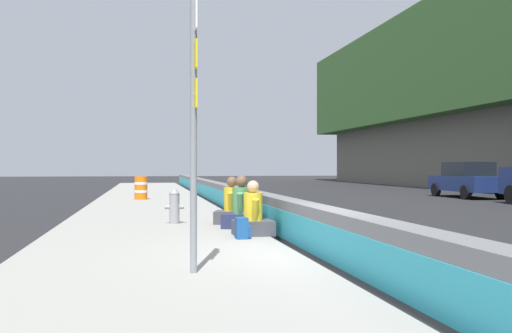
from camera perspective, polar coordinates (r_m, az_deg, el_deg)
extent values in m
plane|color=#232326|center=(9.42, 7.14, -9.23)|extent=(160.00, 160.00, 0.00)
cube|color=gray|center=(8.97, -9.42, -9.25)|extent=(80.00, 4.40, 0.14)
cube|color=slate|center=(9.36, 7.14, -6.66)|extent=(76.00, 0.44, 0.85)
cube|color=teal|center=(9.30, 5.81, -6.97)|extent=(74.48, 0.01, 0.54)
cylinder|color=gray|center=(7.62, -6.08, 3.22)|extent=(0.09, 0.09, 3.60)
cube|color=white|center=(7.85, -5.93, 14.22)|extent=(0.44, 0.02, 0.36)
cube|color=black|center=(7.85, -5.83, 14.22)|extent=(0.30, 0.01, 0.10)
cube|color=yellow|center=(7.74, -5.93, 10.63)|extent=(0.44, 0.02, 0.36)
cube|color=black|center=(7.74, -5.83, 10.63)|extent=(0.30, 0.01, 0.10)
cube|color=yellow|center=(7.67, -5.93, 6.95)|extent=(0.44, 0.02, 0.36)
cube|color=black|center=(7.67, -5.83, 6.95)|extent=(0.30, 0.01, 0.10)
cylinder|color=gray|center=(14.22, -7.92, -4.06)|extent=(0.24, 0.24, 0.72)
cone|color=gray|center=(14.19, -7.92, -2.29)|extent=(0.26, 0.26, 0.16)
cylinder|color=gray|center=(14.22, -7.23, -3.91)|extent=(0.10, 0.12, 0.10)
cylinder|color=gray|center=(14.21, -8.60, -3.92)|extent=(0.10, 0.12, 0.10)
cube|color=#424247|center=(11.77, -0.28, -5.96)|extent=(0.67, 0.79, 0.29)
cylinder|color=gold|center=(11.73, -0.28, -3.91)|extent=(0.37, 0.37, 0.55)
sphere|color=tan|center=(11.71, -0.28, -1.96)|extent=(0.24, 0.24, 0.24)
cylinder|color=gold|center=(11.94, -0.47, -4.10)|extent=(0.28, 0.13, 0.49)
cylinder|color=gold|center=(11.54, -0.09, -4.25)|extent=(0.28, 0.13, 0.49)
cube|color=#23284C|center=(13.15, -1.42, -5.28)|extent=(0.91, 1.00, 0.31)
cylinder|color=#4C8951|center=(13.12, -1.42, -3.31)|extent=(0.40, 0.40, 0.59)
sphere|color=brown|center=(13.10, -1.42, -1.44)|extent=(0.26, 0.26, 0.26)
cylinder|color=#4C8951|center=(13.34, -1.32, -3.51)|extent=(0.33, 0.22, 0.52)
cylinder|color=#4C8951|center=(12.90, -1.53, -3.63)|extent=(0.33, 0.22, 0.52)
cube|color=#424247|center=(14.09, -2.35, -4.95)|extent=(0.87, 0.96, 0.30)
cylinder|color=gold|center=(14.06, -2.35, -3.18)|extent=(0.39, 0.39, 0.57)
sphere|color=brown|center=(14.04, -2.35, -1.50)|extent=(0.25, 0.25, 0.25)
cylinder|color=gold|center=(14.27, -2.25, -3.36)|extent=(0.32, 0.21, 0.50)
cylinder|color=gold|center=(13.85, -2.46, -3.46)|extent=(0.32, 0.21, 0.50)
cube|color=navy|center=(11.20, -1.42, -5.99)|extent=(0.32, 0.22, 0.40)
cube|color=navy|center=(11.23, -0.71, -6.28)|extent=(0.22, 0.06, 0.20)
cylinder|color=orange|center=(24.66, -11.10, -2.05)|extent=(0.52, 0.52, 0.95)
cylinder|color=white|center=(24.65, -11.10, -1.61)|extent=(0.54, 0.54, 0.10)
cylinder|color=white|center=(24.66, -11.10, -2.38)|extent=(0.54, 0.54, 0.10)
cylinder|color=black|center=(25.36, 23.59, -2.53)|extent=(0.76, 0.22, 0.76)
cube|color=navy|center=(29.87, 19.77, -1.54)|extent=(4.53, 1.89, 0.72)
cube|color=black|center=(29.77, 19.87, -0.22)|extent=(2.23, 1.66, 0.66)
cylinder|color=black|center=(30.75, 17.05, -2.17)|extent=(0.66, 0.23, 0.66)
cylinder|color=black|center=(31.56, 19.86, -2.11)|extent=(0.66, 0.23, 0.66)
cylinder|color=black|center=(28.21, 19.68, -2.37)|extent=(0.66, 0.23, 0.66)
cylinder|color=black|center=(29.09, 22.65, -2.30)|extent=(0.66, 0.23, 0.66)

